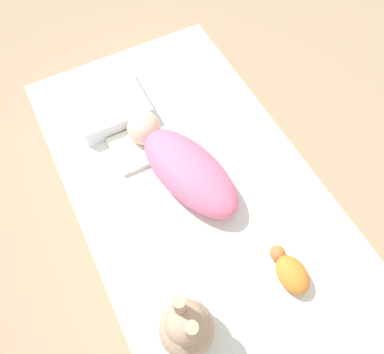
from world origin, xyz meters
The scene contains 7 objects.
ground_plane centered at (0.00, 0.00, 0.00)m, with size 12.00×12.00×0.00m, color #9E8466.
bed_mattress centered at (0.00, 0.00, 0.08)m, with size 1.53×0.85×0.16m.
burp_cloth centered at (0.24, 0.11, 0.17)m, with size 0.18×0.21×0.02m.
swaddled_baby centered at (0.07, 0.01, 0.23)m, with size 0.56×0.31×0.14m.
pillow centered at (0.48, 0.14, 0.20)m, with size 0.29×0.28×0.07m.
bunny_plush centered at (-0.43, 0.25, 0.28)m, with size 0.16×0.16×0.35m.
turtle_plush centered at (-0.43, -0.12, 0.20)m, with size 0.17×0.09×0.08m.
Camera 1 is at (-0.55, 0.30, 1.39)m, focal length 35.00 mm.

